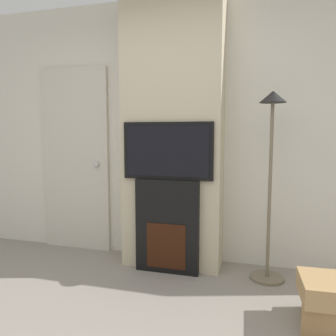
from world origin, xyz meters
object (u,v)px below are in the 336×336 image
(fireplace, at_px, (168,226))
(floor_lamp, at_px, (271,159))
(box_stack, at_px, (335,304))
(television, at_px, (168,151))

(fireplace, relative_size, floor_lamp, 0.53)
(floor_lamp, distance_m, box_stack, 1.22)
(fireplace, distance_m, floor_lamp, 1.14)
(floor_lamp, bearing_deg, television, -175.79)
(television, bearing_deg, box_stack, -23.92)
(fireplace, bearing_deg, television, -90.00)
(television, height_order, floor_lamp, floor_lamp)
(fireplace, xyz_separation_m, box_stack, (1.35, -0.60, -0.27))
(television, xyz_separation_m, box_stack, (1.35, -0.60, -0.99))
(television, distance_m, box_stack, 1.78)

